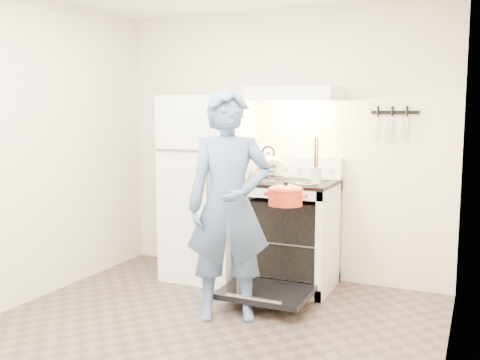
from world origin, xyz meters
name	(u,v)px	position (x,y,z in m)	size (l,w,h in m)	color
floor	(185,345)	(0.00, 0.00, 0.00)	(3.60, 3.60, 0.00)	brown
back_wall	(280,144)	(0.00, 1.80, 1.25)	(3.20, 0.02, 2.50)	beige
refrigerator	(208,187)	(-0.58, 1.45, 0.85)	(0.70, 0.70, 1.70)	white
stove_body	(291,236)	(0.23, 1.48, 0.46)	(0.76, 0.65, 0.92)	white
cooktop	(291,183)	(0.23, 1.48, 0.94)	(0.76, 0.65, 0.03)	black
backsplash	(301,167)	(0.23, 1.76, 1.05)	(0.76, 0.07, 0.20)	white
oven_door	(266,292)	(0.23, 0.88, 0.12)	(0.70, 0.54, 0.04)	black
oven_rack	(291,238)	(0.23, 1.48, 0.44)	(0.60, 0.52, 0.01)	slate
range_hood	(295,94)	(0.23, 1.55, 1.71)	(0.76, 0.50, 0.12)	white
knife_strip	(395,112)	(1.05, 1.79, 1.55)	(0.40, 0.02, 0.03)	black
pizza_stone	(287,237)	(0.20, 1.45, 0.45)	(0.29, 0.29, 0.02)	#886248
tea_kettle	(268,162)	(-0.05, 1.62, 1.10)	(0.24, 0.20, 0.29)	silver
utensil_jar	(316,175)	(0.52, 1.23, 1.05)	(0.09, 0.09, 0.13)	silver
person	(229,206)	(0.05, 0.58, 0.86)	(0.63, 0.41, 1.72)	#3D517D
dutch_oven	(286,197)	(0.36, 0.96, 0.89)	(0.34, 0.27, 0.23)	red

